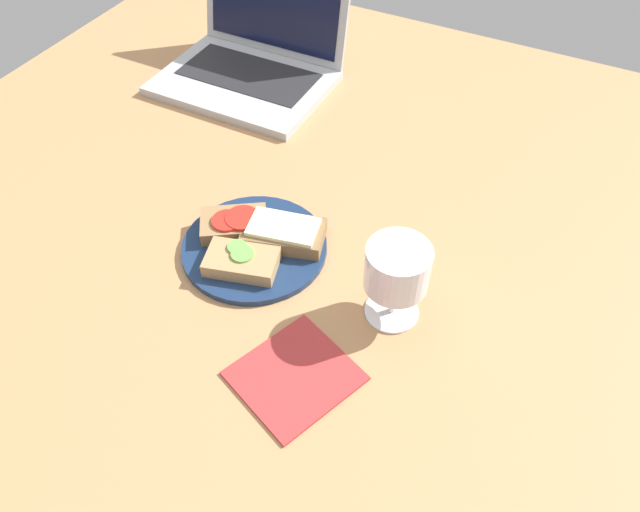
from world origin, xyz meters
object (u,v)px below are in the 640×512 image
Objects in this scene: laptop at (253,57)px; napkin at (295,376)px; sandwich_with_tomato at (234,224)px; sandwich_with_cheese at (284,233)px; sandwich_with_cucumber at (243,261)px; plate at (255,247)px; wine_glass at (397,271)px.

laptop is 2.33× the size of napkin.
laptop is (-20.44, 39.33, 1.83)cm from sandwich_with_tomato.
sandwich_with_cucumber is at bearing -108.41° from sandwich_with_cheese.
sandwich_with_cheese is 23.09cm from napkin.
napkin is at bearing -46.09° from plate.
sandwich_with_cucumber is (0.90, -4.38, 1.67)cm from plate.
sandwich_with_cheese reaches higher than napkin.
wine_glass reaches higher than sandwich_with_cheese.
napkin is (40.38, -57.08, -4.00)cm from laptop.
sandwich_with_tomato is (-7.55, -1.61, -0.09)cm from sandwich_with_cheese.
sandwich_with_cheese is (3.36, 3.01, 1.93)cm from plate.
wine_glass reaches higher than napkin.
plate reaches higher than napkin.
laptop is at bearing 119.51° from sandwich_with_cucumber.
laptop reaches higher than wine_glass.
sandwich_with_cucumber reaches higher than plate.
plate is 1.55× the size of napkin.
plate is 4.90cm from sandwich_with_cheese.
plate is at bearing -18.44° from sandwich_with_tomato.
wine_glass is at bearing -13.29° from sandwich_with_cheese.
sandwich_with_cucumber is at bearing -172.51° from wine_glass.
napkin is (12.38, -19.36, -2.26)cm from sandwich_with_cheese.
laptop is at bearing 126.58° from sandwich_with_cheese.
laptop is (-24.64, 40.73, 3.67)cm from plate.
sandwich_with_cucumber is 0.97× the size of sandwich_with_tomato.
sandwich_with_cheese reaches higher than sandwich_with_cucumber.
sandwich_with_tomato is (-4.20, 1.40, 1.84)cm from plate.
sandwich_with_cheese is 7.72cm from sandwich_with_tomato.
laptop is at bearing 117.46° from sandwich_with_tomato.
wine_glass is (22.58, -1.53, 8.12)cm from plate.
sandwich_with_tomato is at bearing 161.56° from plate.
sandwich_with_tomato reaches higher than sandwich_with_cucumber.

